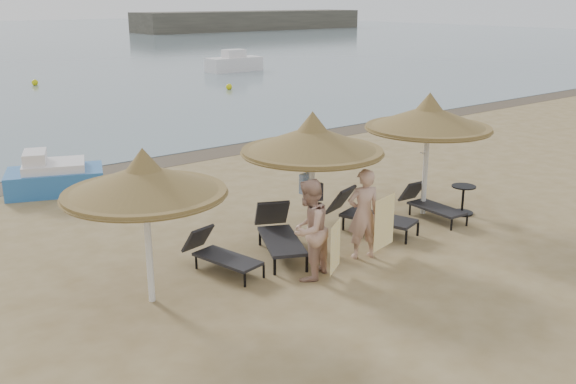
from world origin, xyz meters
The scene contains 19 objects.
ground centered at (0.00, 0.00, 0.00)m, with size 160.00×160.00×0.00m, color #96815A.
wet_sand_strip centered at (0.00, 9.40, 0.00)m, with size 200.00×1.60×0.01m, color #4E4131.
palapa_left centered at (-3.36, 0.54, 2.17)m, with size 2.75×2.75×2.73m.
palapa_center centered at (0.44, 0.75, 2.31)m, with size 2.92×2.92×2.90m.
palapa_right centered at (4.03, 0.76, 2.36)m, with size 2.98×2.98×2.96m.
lounger_far_left centered at (-1.72, 0.96, 0.35)m, with size 0.92×1.80×0.77m.
lounger_near_left centered at (-0.26, 0.96, 0.42)m, with size 1.52×2.18×0.94m.
lounger_near_right centered at (2.10, 0.76, 0.41)m, with size 1.25×2.16×0.92m.
lounger_far_right centered at (3.91, 0.47, 0.35)m, with size 0.69×1.78×0.78m.
side_table centered at (4.76, 0.14, 0.33)m, with size 0.58×0.58×0.70m.
person_left centered at (-0.60, -0.40, 1.11)m, with size 1.02×0.66×2.22m, color tan.
person_right centered at (0.89, -0.32, 1.08)m, with size 0.99×0.64×2.16m, color tan.
towel_left centered at (-0.25, -0.75, 0.65)m, with size 0.58×0.38×0.94m.
towel_right centered at (1.24, -0.57, 0.74)m, with size 0.75×0.20×1.08m.
bag_patterned centered at (0.44, 0.93, 1.37)m, with size 0.34×0.16×0.42m.
bag_dark centered at (0.44, 0.59, 1.25)m, with size 0.27×0.14×0.37m.
pedal_boat centered at (-2.42, 8.13, 0.43)m, with size 2.84×2.26×1.16m.
buoy_mid centered at (4.28, 30.95, 0.19)m, with size 0.37×0.37×0.37m, color #D0CC0A.
buoy_right centered at (12.41, 22.15, 0.18)m, with size 0.35×0.35×0.35m, color #D0CC0A.
Camera 1 is at (-7.78, -8.88, 5.05)m, focal length 40.00 mm.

